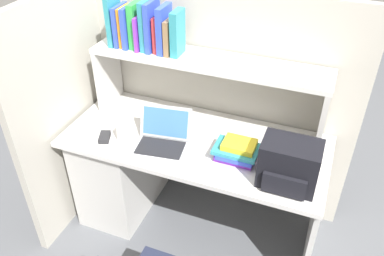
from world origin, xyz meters
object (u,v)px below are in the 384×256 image
computer_mouse (105,137)px  paper_cup (122,132)px  backpack (289,165)px  laptop (163,138)px

computer_mouse → paper_cup: size_ratio=1.04×
backpack → computer_mouse: size_ratio=2.88×
laptop → backpack: 0.75m
computer_mouse → laptop: bearing=-9.8°
laptop → backpack: backpack is taller
laptop → paper_cup: laptop is taller
laptop → paper_cup: bearing=-174.4°
laptop → paper_cup: size_ratio=3.45×
laptop → computer_mouse: 0.36m
laptop → paper_cup: 0.26m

